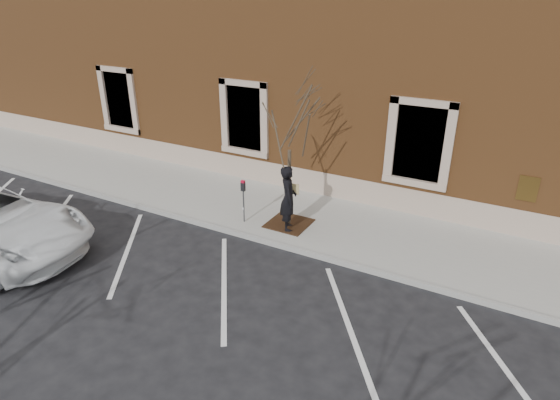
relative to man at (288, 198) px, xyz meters
The scene contains 9 objects.
ground 1.37m from the man, 101.84° to the right, with size 120.00×120.00×0.00m, color #28282B.
sidewalk_near 1.43m from the man, 99.57° to the left, with size 40.00×3.50×0.15m, color #AFAEA4.
curb_near 1.34m from the man, 101.15° to the right, with size 40.00×0.12×0.15m, color #9E9E99.
parking_stripes 3.18m from the man, 93.14° to the right, with size 28.00×4.40×0.01m, color silver, non-canonical shape.
building_civic 7.54m from the man, 91.35° to the left, with size 40.00×8.62×8.00m.
man is the anchor object (origin of this frame).
parking_meter 1.38m from the man, behind, with size 0.12×0.09×1.32m.
tree_grate 1.00m from the man, 113.15° to the left, with size 1.19×1.19×0.03m, color #362111.
sapling 1.96m from the man, 113.15° to the left, with size 2.49×2.49×4.15m.
Camera 1 is at (5.75, -9.81, 6.51)m, focal length 30.00 mm.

